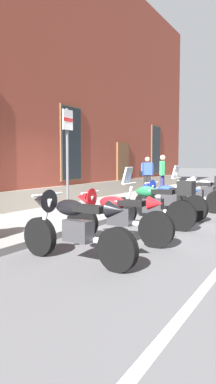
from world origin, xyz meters
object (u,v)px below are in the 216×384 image
(pedestrian_blue_top, at_px, (147,173))
(pedestrian_striped_shirt, at_px, (163,173))
(motorcycle_black_sport, at_px, (71,224))
(motorcycle_green_touring, at_px, (155,203))
(parking_sign, at_px, (68,150))
(motorcycle_red_sport, at_px, (113,213))
(motorcycle_blue_sport, at_px, (167,198))
(motorcycle_white_sport, at_px, (205,190))
(motorcycle_silver_touring, at_px, (197,193))

(pedestrian_blue_top, bearing_deg, pedestrian_striped_shirt, -124.05)
(motorcycle_black_sport, xyz_separation_m, motorcycle_green_touring, (3.19, -0.11, -0.01))
(pedestrian_blue_top, xyz_separation_m, parking_sign, (-8.20, -1.43, 0.77))
(motorcycle_red_sport, distance_m, motorcycle_green_touring, 1.72)
(motorcycle_red_sport, xyz_separation_m, motorcycle_green_touring, (1.71, -0.17, 0.02))
(motorcycle_red_sport, bearing_deg, motorcycle_blue_sport, 1.90)
(motorcycle_black_sport, distance_m, motorcycle_white_sport, 8.05)
(motorcycle_white_sport, relative_size, pedestrian_striped_shirt, 1.28)
(motorcycle_blue_sport, bearing_deg, pedestrian_blue_top, 26.76)
(pedestrian_blue_top, bearing_deg, motorcycle_black_sport, -163.63)
(motorcycle_red_sport, distance_m, parking_sign, 2.21)
(motorcycle_green_touring, xyz_separation_m, pedestrian_blue_top, (7.37, 3.21, 0.42))
(motorcycle_black_sport, height_order, motorcycle_red_sport, motorcycle_black_sport)
(parking_sign, bearing_deg, motorcycle_black_sport, -144.78)
(motorcycle_black_sport, bearing_deg, motorcycle_silver_touring, -2.06)
(parking_sign, bearing_deg, motorcycle_green_touring, -65.22)
(parking_sign, bearing_deg, pedestrian_striped_shirt, 3.74)
(motorcycle_silver_touring, distance_m, pedestrian_blue_top, 5.41)
(motorcycle_blue_sport, relative_size, motorcycle_silver_touring, 1.03)
(motorcycle_black_sport, relative_size, motorcycle_blue_sport, 1.00)
(parking_sign, bearing_deg, pedestrian_blue_top, 9.90)
(motorcycle_silver_touring, height_order, motorcycle_white_sport, motorcycle_silver_touring)
(motorcycle_blue_sport, bearing_deg, motorcycle_silver_touring, -13.81)
(motorcycle_black_sport, xyz_separation_m, motorcycle_white_sport, (8.05, -0.02, -0.04))
(motorcycle_green_touring, xyz_separation_m, pedestrian_striped_shirt, (6.74, 2.28, 0.47))
(pedestrian_striped_shirt, bearing_deg, motorcycle_silver_touring, -146.42)
(motorcycle_red_sport, relative_size, pedestrian_blue_top, 1.38)
(motorcycle_red_sport, bearing_deg, motorcycle_black_sport, -177.86)
(motorcycle_green_touring, height_order, pedestrian_striped_shirt, pedestrian_striped_shirt)
(motorcycle_white_sport, bearing_deg, pedestrian_blue_top, 51.17)
(motorcycle_black_sport, relative_size, parking_sign, 0.83)
(motorcycle_silver_touring, relative_size, motorcycle_white_sport, 0.99)
(pedestrian_blue_top, bearing_deg, motorcycle_green_touring, -156.46)
(pedestrian_striped_shirt, distance_m, parking_sign, 7.61)
(pedestrian_blue_top, bearing_deg, motorcycle_silver_touring, -141.84)
(motorcycle_black_sport, height_order, motorcycle_silver_touring, motorcycle_silver_touring)
(motorcycle_blue_sport, xyz_separation_m, parking_sign, (-2.37, 1.51, 1.21))
(motorcycle_silver_touring, xyz_separation_m, motorcycle_white_sport, (1.72, 0.20, -0.03))
(motorcycle_white_sport, bearing_deg, motorcycle_silver_touring, -173.22)
(motorcycle_white_sport, xyz_separation_m, pedestrian_striped_shirt, (1.88, 2.19, 0.50))
(motorcycle_red_sport, bearing_deg, motorcycle_white_sport, -0.68)
(parking_sign, bearing_deg, motorcycle_blue_sport, -32.51)
(motorcycle_black_sport, xyz_separation_m, pedestrian_blue_top, (10.57, 3.10, 0.41))
(parking_sign, bearing_deg, motorcycle_red_sport, -118.87)
(motorcycle_blue_sport, distance_m, pedestrian_blue_top, 6.54)
(motorcycle_silver_touring, relative_size, pedestrian_blue_top, 1.32)
(motorcycle_blue_sport, distance_m, motorcycle_white_sport, 3.32)
(motorcycle_black_sport, distance_m, motorcycle_blue_sport, 4.74)
(motorcycle_red_sport, bearing_deg, pedestrian_striped_shirt, 14.02)
(motorcycle_green_touring, distance_m, pedestrian_blue_top, 8.06)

